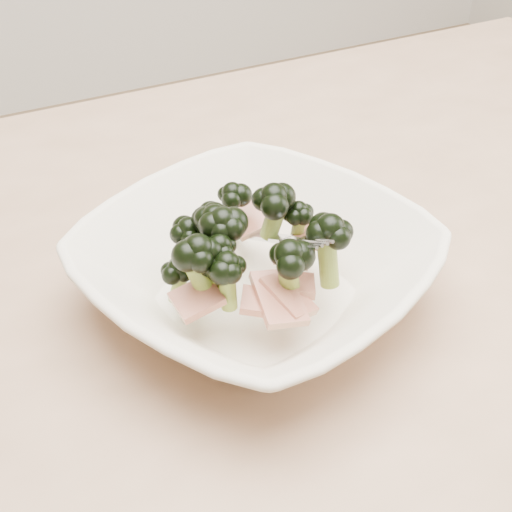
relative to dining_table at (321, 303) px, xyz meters
name	(u,v)px	position (x,y,z in m)	size (l,w,h in m)	color
dining_table	(321,303)	(0.00, 0.00, 0.00)	(1.20, 0.80, 0.75)	tan
broccoli_dish	(255,266)	(-0.11, -0.06, 0.14)	(0.38, 0.38, 0.11)	#F0E4CB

